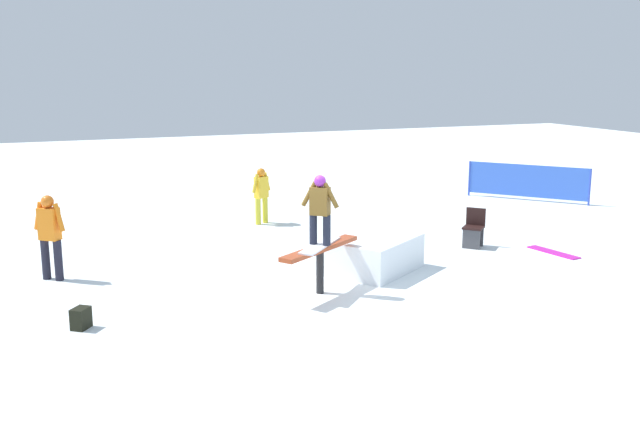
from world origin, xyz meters
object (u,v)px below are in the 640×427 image
rail_feature (320,254)px  backpack_on_snow (81,318)px  main_rider_on_rail (320,212)px  loose_snowboard_magenta (553,252)px  folding_chair (474,229)px  bystander_orange (50,233)px  bystander_yellow (261,193)px

rail_feature → backpack_on_snow: size_ratio=5.57×
main_rider_on_rail → backpack_on_snow: bearing=-42.7°
rail_feature → loose_snowboard_magenta: (-5.86, -0.69, -0.72)m
loose_snowboard_magenta → folding_chair: folding_chair is taller
loose_snowboard_magenta → backpack_on_snow: bearing=-94.3°
backpack_on_snow → main_rider_on_rail: bearing=-49.1°
folding_chair → rail_feature: bearing=-111.4°
loose_snowboard_magenta → folding_chair: 1.79m
main_rider_on_rail → backpack_on_snow: size_ratio=3.80×
backpack_on_snow → folding_chair: bearing=-39.1°
bystander_orange → backpack_on_snow: size_ratio=4.88×
loose_snowboard_magenta → folding_chair: size_ratio=1.46×
main_rider_on_rail → backpack_on_snow: (4.16, 0.25, -1.34)m
folding_chair → backpack_on_snow: folding_chair is taller
bystander_yellow → bystander_orange: 6.19m
main_rider_on_rail → bystander_yellow: 6.07m
loose_snowboard_magenta → rail_feature: bearing=-92.9°
rail_feature → main_rider_on_rail: size_ratio=1.47×
rail_feature → backpack_on_snow: rail_feature is taller
main_rider_on_rail → folding_chair: 5.00m
main_rider_on_rail → bystander_yellow: bearing=-143.5°
bystander_yellow → backpack_on_snow: bystander_yellow is taller
main_rider_on_rail → folding_chair: size_ratio=1.47×
main_rider_on_rail → bystander_orange: 5.27m
main_rider_on_rail → folding_chair: bearing=155.8°
main_rider_on_rail → backpack_on_snow: main_rider_on_rail is taller
folding_chair → main_rider_on_rail: bearing=-111.4°
rail_feature → folding_chair: size_ratio=2.15×
rail_feature → loose_snowboard_magenta: bearing=153.5°
main_rider_on_rail → folding_chair: main_rider_on_rail is taller
bystander_yellow → bystander_orange: bystander_orange is taller
bystander_orange → folding_chair: bystander_orange is taller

